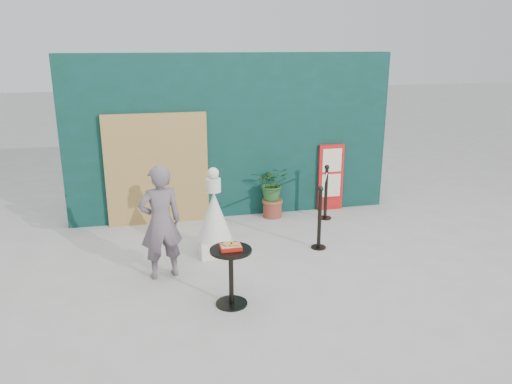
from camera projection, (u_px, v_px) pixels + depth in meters
The scene contains 10 objects.
ground at pixel (276, 288), 6.70m from camera, with size 60.00×60.00×0.00m, color #ADAAA5.
back_wall at pixel (232, 137), 9.21m from camera, with size 6.00×0.30×3.00m, color #0A3125.
bamboo_fence at pixel (157, 170), 8.85m from camera, with size 1.80×0.08×2.00m, color tan.
woman at pixel (161, 222), 6.82m from camera, with size 0.59×0.39×1.62m, color #645661.
menu_board at pixel (331, 178), 9.68m from camera, with size 0.50×0.07×1.30m.
statue at pixel (214, 220), 7.61m from camera, with size 0.54×0.54×1.39m.
cafe_table at pixel (231, 268), 6.15m from camera, with size 0.52×0.52×0.75m.
food_basket at pixel (231, 246), 6.07m from camera, with size 0.26×0.19×0.11m.
planter at pixel (273, 188), 9.29m from camera, with size 0.58×0.50×0.98m.
stanchion_barrier at pixel (323, 205), 8.55m from camera, with size 0.84×1.54×1.03m.
Camera 1 is at (-1.64, -5.83, 3.17)m, focal length 35.00 mm.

